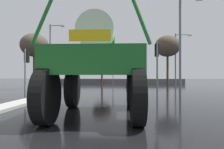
# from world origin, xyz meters

# --- Properties ---
(ground_plane) EXTENTS (120.00, 120.00, 0.00)m
(ground_plane) POSITION_xyz_m (0.00, 18.00, 0.00)
(ground_plane) COLOR black
(oversize_sprayer) EXTENTS (3.95, 5.62, 4.35)m
(oversize_sprayer) POSITION_xyz_m (1.07, 5.54, 2.02)
(oversize_sprayer) COLOR black
(oversize_sprayer) RESTS_ON ground
(sedan_ahead) EXTENTS (2.04, 4.18, 1.52)m
(sedan_ahead) POSITION_xyz_m (3.26, 22.44, 0.71)
(sedan_ahead) COLOR navy
(sedan_ahead) RESTS_ON ground
(traffic_signal_near_left) EXTENTS (0.24, 0.54, 3.44)m
(traffic_signal_near_left) POSITION_xyz_m (-4.63, 10.41, 2.51)
(traffic_signal_near_left) COLOR slate
(traffic_signal_near_left) RESTS_ON ground
(traffic_signal_near_right) EXTENTS (0.24, 0.54, 3.81)m
(traffic_signal_near_right) POSITION_xyz_m (4.27, 10.40, 2.78)
(traffic_signal_near_right) COLOR slate
(traffic_signal_near_right) RESTS_ON ground
(traffic_signal_far_left) EXTENTS (0.24, 0.55, 3.68)m
(traffic_signal_far_left) POSITION_xyz_m (0.02, 30.15, 2.68)
(traffic_signal_far_left) COLOR slate
(traffic_signal_far_left) RESTS_ON ground
(streetlight_near_right) EXTENTS (1.79, 0.24, 7.72)m
(streetlight_near_right) POSITION_xyz_m (6.54, 12.78, 4.29)
(streetlight_near_right) COLOR slate
(streetlight_near_right) RESTS_ON ground
(streetlight_far_left) EXTENTS (1.93, 0.24, 7.89)m
(streetlight_far_left) POSITION_xyz_m (-6.96, 20.79, 4.40)
(streetlight_far_left) COLOR slate
(streetlight_far_left) RESTS_ON ground
(streetlight_far_right) EXTENTS (2.19, 0.24, 7.18)m
(streetlight_far_right) POSITION_xyz_m (9.05, 24.07, 4.06)
(streetlight_far_right) COLOR slate
(streetlight_far_right) RESTS_ON ground
(bare_tree_left) EXTENTS (3.19, 3.19, 6.47)m
(bare_tree_left) POSITION_xyz_m (-8.39, 19.30, 5.06)
(bare_tree_left) COLOR #473828
(bare_tree_left) RESTS_ON ground
(bare_tree_right) EXTENTS (3.41, 3.41, 7.05)m
(bare_tree_right) POSITION_xyz_m (7.89, 24.52, 5.56)
(bare_tree_right) COLOR #473828
(bare_tree_right) RESTS_ON ground
(bare_tree_far_center) EXTENTS (3.65, 3.65, 6.71)m
(bare_tree_far_center) POSITION_xyz_m (-2.26, 33.32, 5.12)
(bare_tree_far_center) COLOR #473828
(bare_tree_far_center) RESTS_ON ground
(roadside_barrier) EXTENTS (25.84, 0.24, 0.90)m
(roadside_barrier) POSITION_xyz_m (0.00, 33.64, 0.45)
(roadside_barrier) COLOR #59595B
(roadside_barrier) RESTS_ON ground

